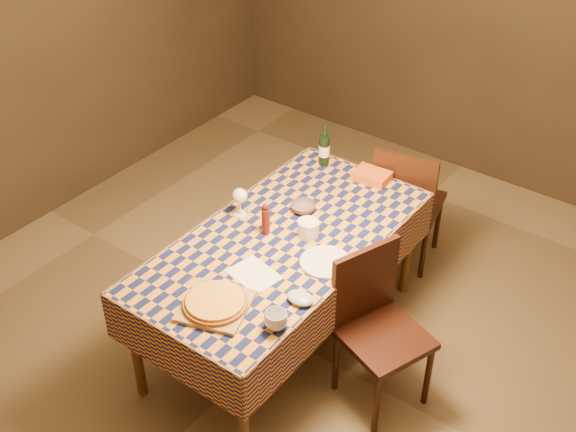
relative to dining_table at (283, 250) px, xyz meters
The scene contains 16 objects.
room 0.66m from the dining_table, ahead, with size 5.00×5.10×2.70m.
dining_table is the anchor object (origin of this frame).
cutting_board 0.65m from the dining_table, 83.98° to the right, with size 0.33×0.33×0.02m, color #987947.
pizza 0.66m from the dining_table, 83.98° to the right, with size 0.40×0.40×0.03m.
pepper_mill 0.20m from the dining_table, behind, with size 0.05×0.05×0.20m.
bowl 0.31m from the dining_table, 103.06° to the left, with size 0.15×0.15×0.05m, color #644754.
wine_glass 0.40m from the dining_table, behind, with size 0.09×0.09×0.18m.
wine_bottle 0.86m from the dining_table, 108.56° to the left, with size 0.09×0.09×0.28m.
deli_tub 0.19m from the dining_table, 49.27° to the left, with size 0.12×0.12×0.10m, color white.
takeout_container 0.83m from the dining_table, 84.45° to the left, with size 0.22×0.15×0.06m, color #CB541A.
white_plate 0.32m from the dining_table, ahead, with size 0.28×0.28×0.02m, color white.
tumbler 0.70m from the dining_table, 55.63° to the right, with size 0.12×0.12×0.09m, color silver.
flour_patch 0.35m from the dining_table, 79.27° to the right, with size 0.26×0.20×0.00m, color white.
flour_bag 0.53m from the dining_table, 43.17° to the right, with size 0.14×0.11×0.04m, color #9BAEC6.
chair_far 1.11m from the dining_table, 78.90° to the left, with size 0.50×0.51×0.93m.
chair_right 0.65m from the dining_table, ahead, with size 0.55×0.54×0.93m.
Camera 1 is at (1.93, -2.54, 3.24)m, focal length 45.00 mm.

